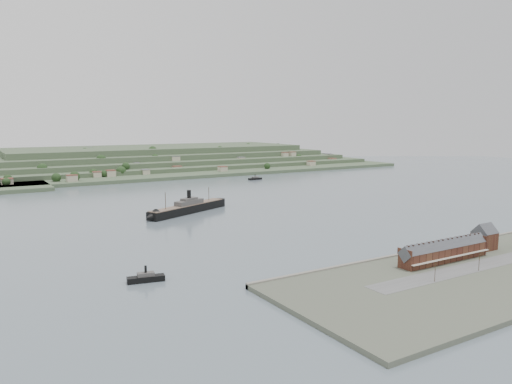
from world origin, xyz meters
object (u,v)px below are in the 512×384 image
terrace_row (444,251)px  steamship (186,208)px  gabled_building (484,238)px  tugboat (146,278)px

terrace_row → steamship: (-51.93, 192.20, -2.99)m
gabled_building → steamship: bearing=115.4°
terrace_row → steamship: steamship is taller
gabled_building → tugboat: 176.27m
terrace_row → steamship: bearing=105.1°
terrace_row → gabled_building: gabled_building is taller
tugboat → terrace_row: bearing=-20.9°
gabled_building → tugboat: bearing=164.7°
terrace_row → steamship: 199.12m
tugboat → steamship: bearing=60.4°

